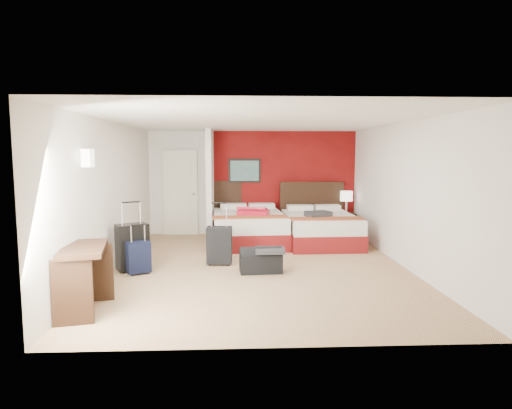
{
  "coord_description": "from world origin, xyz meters",
  "views": [
    {
      "loc": [
        -0.4,
        -7.52,
        1.96
      ],
      "look_at": [
        -0.03,
        0.8,
        1.0
      ],
      "focal_mm": 31.08,
      "sensor_mm": 36.0,
      "label": 1
    }
  ],
  "objects": [
    {
      "name": "partition_wall",
      "position": [
        -1.0,
        2.61,
        1.25
      ],
      "size": [
        0.12,
        1.2,
        2.5
      ],
      "primitive_type": "cube",
      "color": "silver",
      "rests_on": "ground"
    },
    {
      "name": "table_lamp",
      "position": [
        2.21,
        2.83,
        0.81
      ],
      "size": [
        0.39,
        0.39,
        0.52
      ],
      "primitive_type": "cylinder",
      "rotation": [
        0.0,
        0.0,
        -0.43
      ],
      "color": "white",
      "rests_on": "nightstand"
    },
    {
      "name": "desk",
      "position": [
        -2.27,
        -2.13,
        0.42
      ],
      "size": [
        0.69,
        1.08,
        0.83
      ],
      "primitive_type": "cube",
      "rotation": [
        0.0,
        0.0,
        0.21
      ],
      "color": "black",
      "rests_on": "ground"
    },
    {
      "name": "room_walls",
      "position": [
        -1.4,
        1.42,
        1.26
      ],
      "size": [
        5.02,
        6.52,
        2.5
      ],
      "color": "silver",
      "rests_on": "ground"
    },
    {
      "name": "suitcase_navy",
      "position": [
        -2.0,
        -0.38,
        0.25
      ],
      "size": [
        0.42,
        0.36,
        0.5
      ],
      "primitive_type": "cube",
      "rotation": [
        0.0,
        0.0,
        0.47
      ],
      "color": "black",
      "rests_on": "ground"
    },
    {
      "name": "red_accent_panel",
      "position": [
        0.75,
        3.23,
        1.25
      ],
      "size": [
        3.5,
        0.04,
        2.5
      ],
      "primitive_type": "cube",
      "color": "maroon",
      "rests_on": "ground"
    },
    {
      "name": "suitcase_charcoal",
      "position": [
        -0.71,
        0.19,
        0.32
      ],
      "size": [
        0.45,
        0.3,
        0.65
      ],
      "primitive_type": "cube",
      "rotation": [
        0.0,
        0.0,
        -0.06
      ],
      "color": "black",
      "rests_on": "ground"
    },
    {
      "name": "jacket_draped",
      "position": [
        0.15,
        -0.4,
        0.38
      ],
      "size": [
        0.49,
        0.42,
        0.06
      ],
      "primitive_type": "cube",
      "rotation": [
        0.0,
        0.0,
        -0.04
      ],
      "color": "#313136",
      "rests_on": "duffel_bag"
    },
    {
      "name": "jacket_bundle",
      "position": [
        1.32,
        1.66,
        0.69
      ],
      "size": [
        0.58,
        0.52,
        0.12
      ],
      "primitive_type": "cube",
      "rotation": [
        0.0,
        0.0,
        0.31
      ],
      "color": "#35353A",
      "rests_on": "bed_right"
    },
    {
      "name": "suitcase_black",
      "position": [
        -2.15,
        -0.14,
        0.38
      ],
      "size": [
        0.6,
        0.53,
        0.76
      ],
      "primitive_type": "cube",
      "rotation": [
        0.0,
        0.0,
        0.52
      ],
      "color": "black",
      "rests_on": "ground"
    },
    {
      "name": "duffel_bag",
      "position": [
        -0.0,
        -0.35,
        0.17
      ],
      "size": [
        0.71,
        0.41,
        0.35
      ],
      "primitive_type": "cube",
      "rotation": [
        0.0,
        0.0,
        0.07
      ],
      "color": "black",
      "rests_on": "ground"
    },
    {
      "name": "bed_right",
      "position": [
        1.42,
        1.96,
        0.32
      ],
      "size": [
        1.53,
        2.15,
        0.63
      ],
      "primitive_type": "cube",
      "rotation": [
        0.0,
        0.0,
        0.02
      ],
      "color": "silver",
      "rests_on": "ground"
    },
    {
      "name": "nightstand",
      "position": [
        2.21,
        2.83,
        0.27
      ],
      "size": [
        0.42,
        0.42,
        0.55
      ],
      "primitive_type": "cube",
      "rotation": [
        0.0,
        0.0,
        0.07
      ],
      "color": "black",
      "rests_on": "ground"
    },
    {
      "name": "bed_left",
      "position": [
        -0.14,
        2.11,
        0.33
      ],
      "size": [
        1.66,
        2.28,
        0.66
      ],
      "primitive_type": "cube",
      "rotation": [
        0.0,
        0.0,
        0.06
      ],
      "color": "white",
      "rests_on": "ground"
    },
    {
      "name": "entry_door",
      "position": [
        -1.75,
        3.2,
        1.02
      ],
      "size": [
        0.82,
        0.06,
        2.05
      ],
      "primitive_type": "cube",
      "color": "silver",
      "rests_on": "ground"
    },
    {
      "name": "red_suitcase_open",
      "position": [
        -0.04,
        2.01,
        0.71
      ],
      "size": [
        0.83,
        1.01,
        0.11
      ],
      "primitive_type": "cube",
      "rotation": [
        0.0,
        0.0,
        -0.25
      ],
      "color": "#B50F28",
      "rests_on": "bed_left"
    },
    {
      "name": "ground",
      "position": [
        0.0,
        0.0,
        0.0
      ],
      "size": [
        6.5,
        6.5,
        0.0
      ],
      "primitive_type": "plane",
      "color": "tan",
      "rests_on": "ground"
    }
  ]
}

